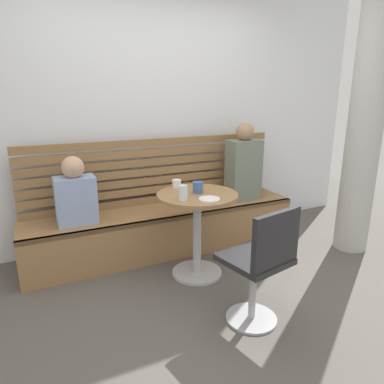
{
  "coord_description": "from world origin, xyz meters",
  "views": [
    {
      "loc": [
        -1.17,
        -1.88,
        1.55
      ],
      "look_at": [
        0.03,
        0.66,
        0.75
      ],
      "focal_mm": 32.7,
      "sensor_mm": 36.0,
      "label": 1
    }
  ],
  "objects_px": {
    "cup_glass_tall": "(183,193)",
    "person_adult": "(244,165)",
    "booth_bench": "(166,230)",
    "plate_small": "(209,199)",
    "person_child_left": "(75,194)",
    "white_chair": "(261,263)",
    "cup_ceramic_white": "(177,184)",
    "cafe_table": "(197,219)",
    "cup_mug_blue": "(198,187)"
  },
  "relations": [
    {
      "from": "plate_small",
      "to": "cafe_table",
      "type": "bearing_deg",
      "value": 92.07
    },
    {
      "from": "cup_ceramic_white",
      "to": "plate_small",
      "type": "distance_m",
      "value": 0.47
    },
    {
      "from": "booth_bench",
      "to": "cup_ceramic_white",
      "type": "xyz_separation_m",
      "value": [
        -0.01,
        -0.31,
        0.55
      ]
    },
    {
      "from": "plate_small",
      "to": "person_child_left",
      "type": "bearing_deg",
      "value": 140.68
    },
    {
      "from": "white_chair",
      "to": "plate_small",
      "type": "xyz_separation_m",
      "value": [
        -0.07,
        0.61,
        0.28
      ]
    },
    {
      "from": "booth_bench",
      "to": "cafe_table",
      "type": "bearing_deg",
      "value": -83.2
    },
    {
      "from": "cup_mug_blue",
      "to": "plate_small",
      "type": "height_order",
      "value": "cup_mug_blue"
    },
    {
      "from": "cup_ceramic_white",
      "to": "cup_glass_tall",
      "type": "bearing_deg",
      "value": -105.63
    },
    {
      "from": "white_chair",
      "to": "cup_mug_blue",
      "type": "xyz_separation_m",
      "value": [
        -0.06,
        0.83,
        0.32
      ]
    },
    {
      "from": "plate_small",
      "to": "cup_glass_tall",
      "type": "bearing_deg",
      "value": 156.74
    },
    {
      "from": "white_chair",
      "to": "person_child_left",
      "type": "xyz_separation_m",
      "value": [
        -0.98,
        1.36,
        0.24
      ]
    },
    {
      "from": "person_adult",
      "to": "person_child_left",
      "type": "bearing_deg",
      "value": -179.78
    },
    {
      "from": "cup_glass_tall",
      "to": "booth_bench",
      "type": "bearing_deg",
      "value": 80.57
    },
    {
      "from": "cup_mug_blue",
      "to": "person_adult",
      "type": "bearing_deg",
      "value": 33.7
    },
    {
      "from": "booth_bench",
      "to": "person_adult",
      "type": "xyz_separation_m",
      "value": [
        0.89,
        -0.01,
        0.59
      ]
    },
    {
      "from": "white_chair",
      "to": "cup_glass_tall",
      "type": "xyz_separation_m",
      "value": [
        -0.26,
        0.69,
        0.34
      ]
    },
    {
      "from": "cafe_table",
      "to": "plate_small",
      "type": "bearing_deg",
      "value": -87.93
    },
    {
      "from": "cafe_table",
      "to": "booth_bench",
      "type": "bearing_deg",
      "value": 96.8
    },
    {
      "from": "person_child_left",
      "to": "cup_glass_tall",
      "type": "bearing_deg",
      "value": -42.64
    },
    {
      "from": "plate_small",
      "to": "cup_ceramic_white",
      "type": "bearing_deg",
      "value": 100.4
    },
    {
      "from": "cafe_table",
      "to": "person_adult",
      "type": "xyz_separation_m",
      "value": [
        0.82,
        0.56,
        0.29
      ]
    },
    {
      "from": "white_chair",
      "to": "cup_mug_blue",
      "type": "relative_size",
      "value": 8.95
    },
    {
      "from": "booth_bench",
      "to": "cup_glass_tall",
      "type": "height_order",
      "value": "cup_glass_tall"
    },
    {
      "from": "cafe_table",
      "to": "plate_small",
      "type": "distance_m",
      "value": 0.3
    },
    {
      "from": "person_child_left",
      "to": "cup_mug_blue",
      "type": "height_order",
      "value": "person_child_left"
    },
    {
      "from": "cup_mug_blue",
      "to": "plate_small",
      "type": "distance_m",
      "value": 0.22
    },
    {
      "from": "white_chair",
      "to": "person_adult",
      "type": "height_order",
      "value": "person_adult"
    },
    {
      "from": "cup_glass_tall",
      "to": "person_adult",
      "type": "bearing_deg",
      "value": 33.89
    },
    {
      "from": "cafe_table",
      "to": "person_child_left",
      "type": "relative_size",
      "value": 1.24
    },
    {
      "from": "cafe_table",
      "to": "white_chair",
      "type": "xyz_separation_m",
      "value": [
        0.07,
        -0.81,
        -0.05
      ]
    },
    {
      "from": "person_adult",
      "to": "plate_small",
      "type": "distance_m",
      "value": 1.11
    },
    {
      "from": "person_child_left",
      "to": "plate_small",
      "type": "height_order",
      "value": "person_child_left"
    },
    {
      "from": "person_adult",
      "to": "booth_bench",
      "type": "bearing_deg",
      "value": 179.12
    },
    {
      "from": "white_chair",
      "to": "cup_mug_blue",
      "type": "height_order",
      "value": "white_chair"
    },
    {
      "from": "booth_bench",
      "to": "cup_mug_blue",
      "type": "relative_size",
      "value": 28.42
    },
    {
      "from": "cafe_table",
      "to": "cup_mug_blue",
      "type": "relative_size",
      "value": 7.79
    },
    {
      "from": "cup_glass_tall",
      "to": "cup_mug_blue",
      "type": "bearing_deg",
      "value": 34.7
    },
    {
      "from": "cup_ceramic_white",
      "to": "cup_glass_tall",
      "type": "distance_m",
      "value": 0.39
    },
    {
      "from": "booth_bench",
      "to": "cup_ceramic_white",
      "type": "relative_size",
      "value": 33.75
    },
    {
      "from": "white_chair",
      "to": "plate_small",
      "type": "distance_m",
      "value": 0.68
    },
    {
      "from": "person_child_left",
      "to": "cup_ceramic_white",
      "type": "xyz_separation_m",
      "value": [
        0.83,
        -0.29,
        0.07
      ]
    },
    {
      "from": "booth_bench",
      "to": "person_child_left",
      "type": "relative_size",
      "value": 4.53
    },
    {
      "from": "white_chair",
      "to": "person_child_left",
      "type": "height_order",
      "value": "person_child_left"
    },
    {
      "from": "booth_bench",
      "to": "plate_small",
      "type": "xyz_separation_m",
      "value": [
        0.08,
        -0.77,
        0.52
      ]
    },
    {
      "from": "person_adult",
      "to": "cup_glass_tall",
      "type": "xyz_separation_m",
      "value": [
        -1.0,
        -0.67,
        -0.01
      ]
    },
    {
      "from": "booth_bench",
      "to": "plate_small",
      "type": "distance_m",
      "value": 0.93
    },
    {
      "from": "cup_mug_blue",
      "to": "plate_small",
      "type": "bearing_deg",
      "value": -91.69
    },
    {
      "from": "person_child_left",
      "to": "cup_ceramic_white",
      "type": "bearing_deg",
      "value": -19.31
    },
    {
      "from": "cup_mug_blue",
      "to": "person_child_left",
      "type": "bearing_deg",
      "value": 149.98
    },
    {
      "from": "cafe_table",
      "to": "person_adult",
      "type": "bearing_deg",
      "value": 34.13
    }
  ]
}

